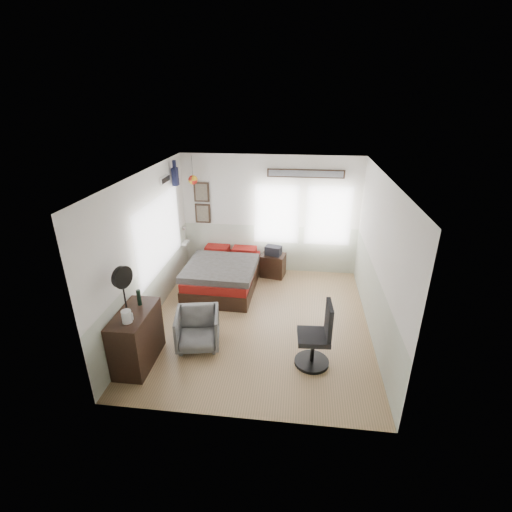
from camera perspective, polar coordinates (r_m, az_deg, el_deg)
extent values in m
cube|color=#91734C|center=(7.00, 0.43, -10.06)|extent=(4.00, 4.50, 0.01)
cube|color=silver|center=(8.44, 2.17, 6.26)|extent=(4.00, 0.02, 2.70)
cube|color=silver|center=(4.39, -2.85, -11.63)|extent=(4.00, 0.02, 2.70)
cube|color=silver|center=(6.84, -16.43, 0.95)|extent=(0.02, 4.50, 2.70)
cube|color=silver|center=(6.46, 18.41, -0.69)|extent=(0.02, 4.50, 2.70)
cube|color=white|center=(5.93, 0.51, 12.19)|extent=(4.00, 4.50, 0.02)
cube|color=beige|center=(8.71, 2.09, 1.22)|extent=(4.00, 0.01, 1.10)
cube|color=beige|center=(7.17, -15.64, -4.95)|extent=(0.01, 4.50, 1.10)
cube|color=beige|center=(6.81, 17.47, -6.83)|extent=(0.01, 4.50, 1.10)
cube|color=silver|center=(7.26, -14.62, 3.34)|extent=(0.03, 2.20, 1.35)
cube|color=silver|center=(8.38, 3.18, 6.46)|extent=(0.95, 0.03, 1.30)
cube|color=silver|center=(8.39, 11.09, 6.08)|extent=(0.95, 0.03, 1.30)
cube|color=black|center=(8.66, -8.18, 6.50)|extent=(0.35, 0.03, 0.45)
cube|color=black|center=(8.53, -8.38, 9.71)|extent=(0.35, 0.03, 0.45)
cube|color=#7F7259|center=(8.65, -8.21, 6.47)|extent=(0.27, 0.01, 0.37)
cube|color=#7F7259|center=(8.51, -8.41, 9.68)|extent=(0.27, 0.01, 0.37)
cube|color=black|center=(8.14, 7.65, 12.47)|extent=(1.65, 0.03, 0.18)
cube|color=gray|center=(8.13, 7.65, 12.45)|extent=(1.58, 0.01, 0.13)
cube|color=white|center=(7.55, -13.77, 11.36)|extent=(0.02, 0.48, 0.14)
sphere|color=red|center=(8.23, -9.67, 11.48)|extent=(0.20, 0.20, 0.20)
cube|color=black|center=(8.10, -4.99, -3.74)|extent=(1.44, 2.00, 0.31)
cube|color=maroon|center=(7.99, -5.05, -2.19)|extent=(1.39, 1.96, 0.18)
cube|color=#565554|center=(7.74, -5.41, -1.84)|extent=(1.48, 1.46, 0.14)
cube|color=maroon|center=(8.69, -6.15, 1.11)|extent=(0.55, 0.35, 0.14)
cube|color=maroon|center=(8.58, -1.94, 0.92)|extent=(0.55, 0.35, 0.14)
cube|color=black|center=(6.10, -17.87, -11.87)|extent=(0.48, 1.00, 0.90)
imported|color=slate|center=(6.31, -8.97, -11.04)|extent=(0.81, 0.82, 0.64)
cube|color=black|center=(8.53, 2.63, -1.41)|extent=(0.59, 0.51, 0.52)
cylinder|color=black|center=(6.11, 8.54, -15.81)|extent=(0.54, 0.54, 0.05)
cylinder|color=black|center=(5.96, 8.68, -14.07)|extent=(0.06, 0.06, 0.42)
cube|color=#2C2C2F|center=(5.82, 8.83, -12.21)|extent=(0.51, 0.51, 0.08)
cube|color=#2C2C2F|center=(5.67, 11.15, -9.66)|extent=(0.09, 0.44, 0.54)
cylinder|color=silver|center=(5.62, -19.28, -8.78)|extent=(0.14, 0.14, 0.19)
cube|color=silver|center=(5.58, -18.50, -8.80)|extent=(0.02, 0.02, 0.11)
cylinder|color=black|center=(5.97, -17.57, -6.11)|extent=(0.06, 0.06, 0.26)
cylinder|color=black|center=(5.64, -19.54, -6.08)|extent=(0.03, 0.03, 0.63)
cylinder|color=black|center=(5.49, -20.01, -3.06)|extent=(0.16, 0.32, 0.31)
cylinder|color=black|center=(5.47, -19.62, -3.09)|extent=(0.13, 0.32, 0.33)
cube|color=black|center=(8.38, 2.68, 0.85)|extent=(0.40, 0.31, 0.21)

